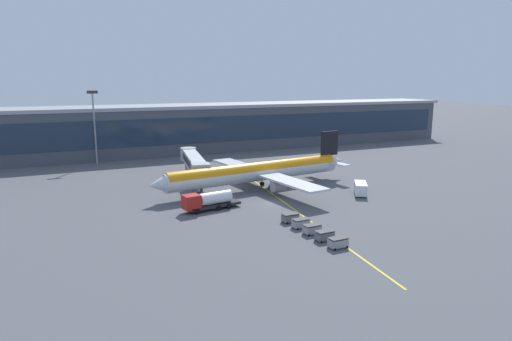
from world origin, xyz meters
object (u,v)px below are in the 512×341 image
at_px(lavatory_truck, 361,188).
at_px(baggage_cart_1, 324,235).
at_px(baggage_cart_2, 312,229).
at_px(baggage_cart_3, 301,223).
at_px(fuel_tanker, 208,201).
at_px(main_airliner, 258,172).
at_px(baggage_cart_4, 290,218).
at_px(baggage_cart_0, 338,242).

distance_m(lavatory_truck, baggage_cart_1, 28.64).
xyz_separation_m(baggage_cart_1, baggage_cart_2, (-0.12, 3.20, 0.00)).
distance_m(lavatory_truck, baggage_cart_2, 26.69).
bearing_deg(baggage_cart_2, baggage_cart_3, 92.08).
distance_m(lavatory_truck, baggage_cart_3, 25.01).
relative_size(baggage_cart_1, baggage_cart_3, 1.00).
xyz_separation_m(lavatory_truck, baggage_cart_2, (-21.38, -15.98, -0.64)).
distance_m(fuel_tanker, baggage_cart_2, 21.27).
height_order(main_airliner, fuel_tanker, main_airliner).
relative_size(baggage_cart_3, baggage_cart_4, 1.00).
relative_size(baggage_cart_0, baggage_cart_1, 1.00).
distance_m(fuel_tanker, lavatory_truck, 31.73).
xyz_separation_m(baggage_cart_1, baggage_cart_3, (-0.23, 6.40, 0.00)).
bearing_deg(baggage_cart_1, lavatory_truck, 42.05).
xyz_separation_m(baggage_cart_3, baggage_cart_4, (-0.12, 3.20, 0.00)).
bearing_deg(lavatory_truck, baggage_cart_0, -133.38).
relative_size(fuel_tanker, baggage_cart_2, 4.08).
bearing_deg(baggage_cart_4, baggage_cart_1, -87.92).
distance_m(fuel_tanker, baggage_cart_1, 24.17).
bearing_deg(baggage_cart_0, baggage_cart_4, 92.08).
relative_size(fuel_tanker, baggage_cart_4, 4.08).
distance_m(baggage_cart_0, baggage_cart_1, 3.20).
height_order(baggage_cart_0, baggage_cart_3, same).
bearing_deg(baggage_cart_3, fuel_tanker, 123.29).
bearing_deg(baggage_cart_1, baggage_cart_2, 92.08).
bearing_deg(baggage_cart_0, lavatory_truck, 46.62).
xyz_separation_m(baggage_cart_0, baggage_cart_4, (-0.46, 12.79, 0.00)).
bearing_deg(fuel_tanker, lavatory_truck, -4.77).
distance_m(baggage_cart_0, baggage_cart_4, 12.80).
relative_size(fuel_tanker, lavatory_truck, 1.81).
bearing_deg(fuel_tanker, baggage_cart_4, -50.68).
xyz_separation_m(fuel_tanker, baggage_cart_1, (10.36, -21.81, -0.96)).
bearing_deg(baggage_cart_4, baggage_cart_2, -87.92).
distance_m(baggage_cart_0, baggage_cart_3, 9.60).
distance_m(baggage_cart_3, baggage_cart_4, 3.20).
relative_size(fuel_tanker, baggage_cart_0, 4.08).
distance_m(baggage_cart_2, baggage_cart_4, 6.40).
distance_m(main_airliner, baggage_cart_4, 23.77).
distance_m(lavatory_truck, baggage_cart_4, 23.65).
height_order(fuel_tanker, baggage_cart_4, fuel_tanker).
height_order(lavatory_truck, baggage_cart_2, lavatory_truck).
bearing_deg(baggage_cart_3, baggage_cart_2, -87.92).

